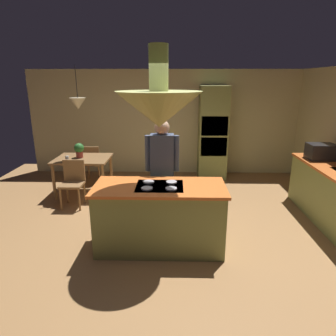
{
  "coord_description": "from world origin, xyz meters",
  "views": [
    {
      "loc": [
        0.21,
        -4.02,
        2.31
      ],
      "look_at": [
        0.1,
        0.4,
        1.0
      ],
      "focal_mm": 32.0,
      "sensor_mm": 36.0,
      "label": 1
    }
  ],
  "objects_px": {
    "kitchen_island": "(160,217)",
    "dining_table": "(83,163)",
    "oven_tower": "(213,133)",
    "microwave_on_counter": "(321,152)",
    "potted_plant_on_table": "(79,149)",
    "chair_facing_island": "(73,180)",
    "cup_on_table": "(67,158)",
    "person_at_island": "(162,167)",
    "chair_by_back_wall": "(92,161)"
  },
  "relations": [
    {
      "from": "kitchen_island",
      "to": "potted_plant_on_table",
      "type": "distance_m",
      "value": 2.81
    },
    {
      "from": "kitchen_island",
      "to": "oven_tower",
      "type": "relative_size",
      "value": 0.83
    },
    {
      "from": "oven_tower",
      "to": "kitchen_island",
      "type": "bearing_deg",
      "value": -108.73
    },
    {
      "from": "person_at_island",
      "to": "potted_plant_on_table",
      "type": "bearing_deg",
      "value": 140.57
    },
    {
      "from": "chair_facing_island",
      "to": "microwave_on_counter",
      "type": "xyz_separation_m",
      "value": [
        4.54,
        0.06,
        0.56
      ]
    },
    {
      "from": "oven_tower",
      "to": "dining_table",
      "type": "height_order",
      "value": "oven_tower"
    },
    {
      "from": "potted_plant_on_table",
      "to": "cup_on_table",
      "type": "bearing_deg",
      "value": -123.49
    },
    {
      "from": "kitchen_island",
      "to": "dining_table",
      "type": "xyz_separation_m",
      "value": [
        -1.7,
        2.1,
        0.19
      ]
    },
    {
      "from": "oven_tower",
      "to": "person_at_island",
      "type": "xyz_separation_m",
      "value": [
        -1.09,
        -2.57,
        -0.09
      ]
    },
    {
      "from": "dining_table",
      "to": "microwave_on_counter",
      "type": "height_order",
      "value": "microwave_on_counter"
    },
    {
      "from": "cup_on_table",
      "to": "chair_facing_island",
      "type": "bearing_deg",
      "value": -61.66
    },
    {
      "from": "oven_tower",
      "to": "person_at_island",
      "type": "bearing_deg",
      "value": -113.09
    },
    {
      "from": "dining_table",
      "to": "chair_facing_island",
      "type": "distance_m",
      "value": 0.68
    },
    {
      "from": "dining_table",
      "to": "microwave_on_counter",
      "type": "distance_m",
      "value": 4.6
    },
    {
      "from": "potted_plant_on_table",
      "to": "dining_table",
      "type": "bearing_deg",
      "value": -27.97
    },
    {
      "from": "oven_tower",
      "to": "dining_table",
      "type": "distance_m",
      "value": 3.05
    },
    {
      "from": "potted_plant_on_table",
      "to": "chair_facing_island",
      "type": "bearing_deg",
      "value": -84.46
    },
    {
      "from": "kitchen_island",
      "to": "microwave_on_counter",
      "type": "height_order",
      "value": "microwave_on_counter"
    },
    {
      "from": "dining_table",
      "to": "cup_on_table",
      "type": "distance_m",
      "value": 0.36
    },
    {
      "from": "chair_facing_island",
      "to": "potted_plant_on_table",
      "type": "distance_m",
      "value": 0.82
    },
    {
      "from": "chair_by_back_wall",
      "to": "potted_plant_on_table",
      "type": "height_order",
      "value": "potted_plant_on_table"
    },
    {
      "from": "kitchen_island",
      "to": "dining_table",
      "type": "relative_size",
      "value": 1.64
    },
    {
      "from": "person_at_island",
      "to": "potted_plant_on_table",
      "type": "xyz_separation_m",
      "value": [
        -1.77,
        1.46,
        -0.07
      ]
    },
    {
      "from": "microwave_on_counter",
      "to": "person_at_island",
      "type": "bearing_deg",
      "value": -164.02
    },
    {
      "from": "microwave_on_counter",
      "to": "kitchen_island",
      "type": "bearing_deg",
      "value": -152.33
    },
    {
      "from": "kitchen_island",
      "to": "microwave_on_counter",
      "type": "bearing_deg",
      "value": 27.67
    },
    {
      "from": "dining_table",
      "to": "microwave_on_counter",
      "type": "relative_size",
      "value": 2.39
    },
    {
      "from": "chair_facing_island",
      "to": "cup_on_table",
      "type": "xyz_separation_m",
      "value": [
        -0.24,
        0.44,
        0.3
      ]
    },
    {
      "from": "oven_tower",
      "to": "potted_plant_on_table",
      "type": "distance_m",
      "value": 3.08
    },
    {
      "from": "person_at_island",
      "to": "oven_tower",
      "type": "bearing_deg",
      "value": 66.91
    },
    {
      "from": "oven_tower",
      "to": "dining_table",
      "type": "xyz_separation_m",
      "value": [
        -2.8,
        -1.14,
        -0.43
      ]
    },
    {
      "from": "oven_tower",
      "to": "microwave_on_counter",
      "type": "relative_size",
      "value": 4.74
    },
    {
      "from": "potted_plant_on_table",
      "to": "microwave_on_counter",
      "type": "relative_size",
      "value": 0.65
    },
    {
      "from": "dining_table",
      "to": "potted_plant_on_table",
      "type": "height_order",
      "value": "potted_plant_on_table"
    },
    {
      "from": "potted_plant_on_table",
      "to": "kitchen_island",
      "type": "bearing_deg",
      "value": -50.39
    },
    {
      "from": "kitchen_island",
      "to": "person_at_island",
      "type": "bearing_deg",
      "value": 89.49
    },
    {
      "from": "oven_tower",
      "to": "microwave_on_counter",
      "type": "xyz_separation_m",
      "value": [
        1.74,
        -1.75,
        -0.02
      ]
    },
    {
      "from": "dining_table",
      "to": "chair_facing_island",
      "type": "height_order",
      "value": "chair_facing_island"
    },
    {
      "from": "chair_facing_island",
      "to": "potted_plant_on_table",
      "type": "relative_size",
      "value": 2.9
    },
    {
      "from": "chair_facing_island",
      "to": "potted_plant_on_table",
      "type": "xyz_separation_m",
      "value": [
        -0.07,
        0.7,
        0.42
      ]
    },
    {
      "from": "person_at_island",
      "to": "microwave_on_counter",
      "type": "relative_size",
      "value": 3.76
    },
    {
      "from": "chair_by_back_wall",
      "to": "microwave_on_counter",
      "type": "relative_size",
      "value": 1.89
    },
    {
      "from": "dining_table",
      "to": "potted_plant_on_table",
      "type": "bearing_deg",
      "value": 152.03
    },
    {
      "from": "person_at_island",
      "to": "chair_facing_island",
      "type": "xyz_separation_m",
      "value": [
        -1.71,
        0.76,
        -0.49
      ]
    },
    {
      "from": "person_at_island",
      "to": "potted_plant_on_table",
      "type": "height_order",
      "value": "person_at_island"
    },
    {
      "from": "person_at_island",
      "to": "cup_on_table",
      "type": "xyz_separation_m",
      "value": [
        -1.95,
        1.2,
        -0.19
      ]
    },
    {
      "from": "chair_facing_island",
      "to": "cup_on_table",
      "type": "relative_size",
      "value": 9.67
    },
    {
      "from": "chair_by_back_wall",
      "to": "chair_facing_island",
      "type": "bearing_deg",
      "value": 90.0
    },
    {
      "from": "oven_tower",
      "to": "chair_by_back_wall",
      "type": "height_order",
      "value": "oven_tower"
    },
    {
      "from": "oven_tower",
      "to": "person_at_island",
      "type": "distance_m",
      "value": 2.79
    }
  ]
}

